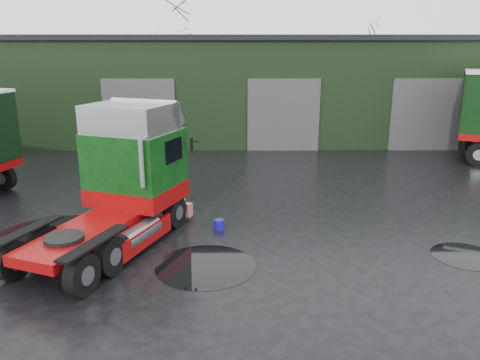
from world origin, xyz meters
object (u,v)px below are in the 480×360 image
at_px(tree_back_a, 174,57).
at_px(tree_back_b, 357,69).
at_px(warehouse, 275,85).
at_px(wash_bucket, 219,225).
at_px(hero_tractor, 99,183).

bearing_deg(tree_back_a, tree_back_b, 0.00).
height_order(warehouse, wash_bucket, warehouse).
height_order(tree_back_a, tree_back_b, tree_back_a).
xyz_separation_m(hero_tractor, tree_back_a, (-1.50, 29.43, 2.70)).
bearing_deg(tree_back_a, warehouse, -51.34).
relative_size(hero_tractor, wash_bucket, 18.99).
relative_size(warehouse, tree_back_b, 4.32).
relative_size(wash_bucket, tree_back_b, 0.05).
distance_m(wash_bucket, tree_back_b, 30.26).
relative_size(wash_bucket, tree_back_a, 0.04).
bearing_deg(warehouse, wash_bucket, -100.23).
height_order(wash_bucket, tree_back_b, tree_back_b).
xyz_separation_m(tree_back_a, tree_back_b, (16.00, 0.00, -1.00)).
bearing_deg(tree_back_b, tree_back_a, 180.00).
distance_m(warehouse, tree_back_a, 12.90).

